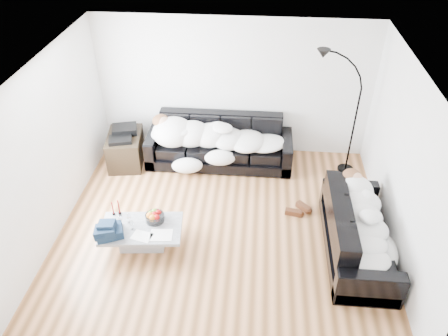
# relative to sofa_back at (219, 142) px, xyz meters

# --- Properties ---
(ground) EXTENTS (5.00, 5.00, 0.00)m
(ground) POSITION_rel_sofa_back_xyz_m (0.21, -1.74, -0.44)
(ground) COLOR brown
(ground) RESTS_ON ground
(wall_back) EXTENTS (5.00, 0.02, 2.60)m
(wall_back) POSITION_rel_sofa_back_xyz_m (0.21, 0.51, 0.86)
(wall_back) COLOR silver
(wall_back) RESTS_ON ground
(wall_left) EXTENTS (0.02, 4.50, 2.60)m
(wall_left) POSITION_rel_sofa_back_xyz_m (-2.29, -1.74, 0.86)
(wall_left) COLOR silver
(wall_left) RESTS_ON ground
(wall_right) EXTENTS (0.02, 4.50, 2.60)m
(wall_right) POSITION_rel_sofa_back_xyz_m (2.71, -1.74, 0.86)
(wall_right) COLOR silver
(wall_right) RESTS_ON ground
(ceiling) EXTENTS (5.00, 5.00, 0.00)m
(ceiling) POSITION_rel_sofa_back_xyz_m (0.21, -1.74, 2.16)
(ceiling) COLOR white
(ceiling) RESTS_ON ground
(sofa_back) EXTENTS (2.67, 0.92, 0.87)m
(sofa_back) POSITION_rel_sofa_back_xyz_m (0.00, 0.00, 0.00)
(sofa_back) COLOR black
(sofa_back) RESTS_ON ground
(sofa_right) EXTENTS (0.88, 2.04, 0.83)m
(sofa_right) POSITION_rel_sofa_back_xyz_m (2.22, -2.10, -0.02)
(sofa_right) COLOR black
(sofa_right) RESTS_ON ground
(sleeper_back) EXTENTS (2.26, 0.78, 0.45)m
(sleeper_back) POSITION_rel_sofa_back_xyz_m (0.00, -0.05, 0.21)
(sleeper_back) COLOR white
(sleeper_back) RESTS_ON sofa_back
(sleeper_right) EXTENTS (0.74, 1.75, 0.43)m
(sleeper_right) POSITION_rel_sofa_back_xyz_m (2.22, -2.10, 0.20)
(sleeper_right) COLOR white
(sleeper_right) RESTS_ON sofa_right
(teal_cushion) EXTENTS (0.42, 0.38, 0.20)m
(teal_cushion) POSITION_rel_sofa_back_xyz_m (2.16, -1.47, 0.28)
(teal_cushion) COLOR #0F6B5B
(teal_cushion) RESTS_ON sofa_right
(coffee_table) EXTENTS (1.24, 0.80, 0.34)m
(coffee_table) POSITION_rel_sofa_back_xyz_m (-0.93, -2.26, -0.26)
(coffee_table) COLOR #939699
(coffee_table) RESTS_ON ground
(fruit_bowl) EXTENTS (0.33, 0.33, 0.17)m
(fruit_bowl) POSITION_rel_sofa_back_xyz_m (-0.76, -2.09, -0.01)
(fruit_bowl) COLOR white
(fruit_bowl) RESTS_ON coffee_table
(wine_glass_a) EXTENTS (0.08, 0.08, 0.17)m
(wine_glass_a) POSITION_rel_sofa_back_xyz_m (-1.13, -2.17, -0.01)
(wine_glass_a) COLOR white
(wine_glass_a) RESTS_ON coffee_table
(wine_glass_b) EXTENTS (0.09, 0.09, 0.19)m
(wine_glass_b) POSITION_rel_sofa_back_xyz_m (-1.22, -2.24, 0.00)
(wine_glass_b) COLOR white
(wine_glass_b) RESTS_ON coffee_table
(wine_glass_c) EXTENTS (0.08, 0.08, 0.16)m
(wine_glass_c) POSITION_rel_sofa_back_xyz_m (-1.04, -2.30, -0.01)
(wine_glass_c) COLOR white
(wine_glass_c) RESTS_ON coffee_table
(candle_left) EXTENTS (0.05, 0.05, 0.24)m
(candle_left) POSITION_rel_sofa_back_xyz_m (-1.41, -2.02, 0.03)
(candle_left) COLOR maroon
(candle_left) RESTS_ON coffee_table
(candle_right) EXTENTS (0.06, 0.06, 0.26)m
(candle_right) POSITION_rel_sofa_back_xyz_m (-1.32, -1.99, 0.04)
(candle_right) COLOR maroon
(candle_right) RESTS_ON coffee_table
(newspaper_a) EXTENTS (0.34, 0.27, 0.01)m
(newspaper_a) POSITION_rel_sofa_back_xyz_m (-0.60, -2.39, -0.09)
(newspaper_a) COLOR silver
(newspaper_a) RESTS_ON coffee_table
(newspaper_b) EXTENTS (0.32, 0.27, 0.01)m
(newspaper_b) POSITION_rel_sofa_back_xyz_m (-0.87, -2.43, -0.09)
(newspaper_b) COLOR silver
(newspaper_b) RESTS_ON coffee_table
(navy_jacket) EXTENTS (0.49, 0.45, 0.20)m
(navy_jacket) POSITION_rel_sofa_back_xyz_m (-1.37, -2.49, 0.08)
(navy_jacket) COLOR black
(navy_jacket) RESTS_ON coffee_table
(shoes) EXTENTS (0.54, 0.47, 0.10)m
(shoes) POSITION_rel_sofa_back_xyz_m (1.42, -1.32, -0.38)
(shoes) COLOR #472311
(shoes) RESTS_ON ground
(av_cabinet) EXTENTS (0.71, 0.94, 0.59)m
(av_cabinet) POSITION_rel_sofa_back_xyz_m (-1.74, -0.18, -0.14)
(av_cabinet) COLOR black
(av_cabinet) RESTS_ON ground
(stereo) EXTENTS (0.51, 0.44, 0.13)m
(stereo) POSITION_rel_sofa_back_xyz_m (-1.74, -0.18, 0.22)
(stereo) COLOR black
(stereo) RESTS_ON av_cabinet
(floor_lamp) EXTENTS (0.77, 0.41, 2.01)m
(floor_lamp) POSITION_rel_sofa_back_xyz_m (2.35, -0.04, 0.57)
(floor_lamp) COLOR black
(floor_lamp) RESTS_ON ground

